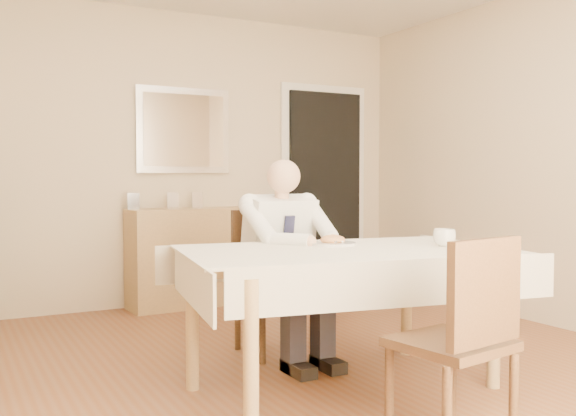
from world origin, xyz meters
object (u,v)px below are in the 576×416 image
chair_near (464,331)px  sideboard (190,257)px  dining_table (344,265)px  chair_far (270,271)px  seated_man (291,249)px  coffee_mug (444,238)px

chair_near → sideboard: 3.40m
chair_near → sideboard: chair_near is taller
sideboard → dining_table: bearing=-94.0°
dining_table → chair_near: chair_near is taller
chair_far → seated_man: size_ratio=0.74×
dining_table → sideboard: size_ratio=1.75×
chair_far → dining_table: bearing=-88.6°
chair_near → seated_man: seated_man is taller
dining_table → seated_man: bearing=99.7°
dining_table → chair_near: (-0.00, -0.90, -0.17)m
chair_near → chair_far: bearing=81.0°
chair_near → coffee_mug: (0.55, 0.74, 0.30)m
dining_table → chair_near: 0.91m
seated_man → sideboard: (0.03, 1.90, -0.26)m
sideboard → chair_near: bearing=-93.8°
seated_man → coffee_mug: 0.94m
seated_man → dining_table: bearing=-90.0°
chair_near → seated_man: size_ratio=0.72×
coffee_mug → chair_near: bearing=-126.9°
chair_far → sideboard: bearing=90.4°
dining_table → seated_man: (-0.00, 0.59, 0.02)m
coffee_mug → dining_table: bearing=163.8°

